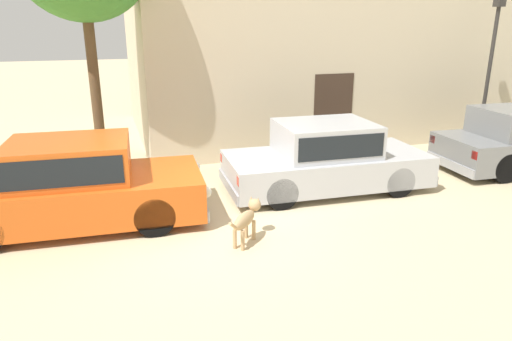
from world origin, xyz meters
name	(u,v)px	position (x,y,z in m)	size (l,w,h in m)	color
ground_plane	(214,229)	(0.00, 0.00, 0.00)	(80.00, 80.00, 0.00)	#CCB78E
parked_sedan_nearest	(74,184)	(-2.19, 0.96, 0.73)	(4.50, 2.12, 1.49)	#D15619
parked_sedan_second	(326,157)	(2.67, 1.21, 0.70)	(4.35, 2.01, 1.42)	#B2B5BA
apartment_block	(344,6)	(6.13, 7.13, 3.87)	(13.55, 6.88, 7.74)	beige
stray_dog_spotted	(247,217)	(0.40, -0.62, 0.42)	(0.76, 0.82, 0.66)	tan
street_lamp	(492,54)	(8.30, 2.93, 2.55)	(0.22, 0.22, 4.01)	#2D2B28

